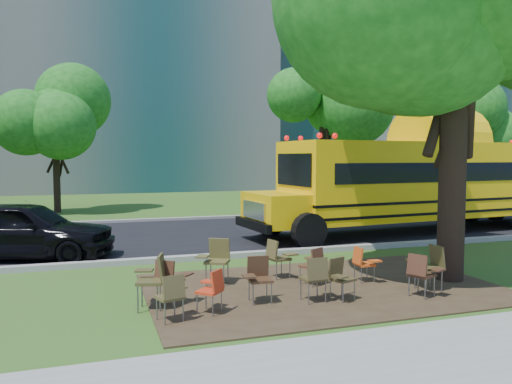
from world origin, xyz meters
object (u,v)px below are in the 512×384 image
object	(u,v)px
chair_5	(340,275)
chair_11	(314,262)
chair_3	(258,275)
chair_4	(316,275)
chair_1	(170,277)
chair_0	(172,293)
chair_7	(422,271)
chair_12	(363,261)
chair_2	(212,287)
chair_6	(430,263)
school_bus	(434,180)
chair_10	(278,255)
chair_8	(154,275)
chair_9	(216,256)
black_car	(23,230)

from	to	relation	value
chair_5	chair_11	bearing A→B (deg)	-109.07
chair_3	chair_4	size ratio (longest dim) A/B	0.99
chair_1	chair_3	bearing A→B (deg)	28.88
chair_0	chair_7	xyz separation A→B (m)	(4.65, -0.07, 0.03)
chair_12	chair_3	bearing A→B (deg)	-73.52
chair_2	chair_6	bearing A→B (deg)	-46.16
school_bus	chair_12	size ratio (longest dim) A/B	17.05
chair_5	chair_3	bearing A→B (deg)	-32.16
chair_4	chair_5	xyz separation A→B (m)	(0.49, 0.00, -0.04)
chair_6	chair_12	world-z (taller)	chair_6
chair_10	chair_1	bearing A→B (deg)	-76.12
chair_0	chair_8	distance (m)	0.86
chair_10	chair_4	bearing A→B (deg)	-10.55
chair_3	chair_4	world-z (taller)	chair_4
chair_12	school_bus	bearing A→B (deg)	134.40
chair_9	chair_10	size ratio (longest dim) A/B	1.09
school_bus	chair_2	world-z (taller)	school_bus
black_car	school_bus	bearing A→B (deg)	-68.50
chair_4	chair_9	distance (m)	2.34
chair_11	chair_6	bearing A→B (deg)	-56.19
chair_0	chair_6	world-z (taller)	chair_6
chair_4	chair_6	distance (m)	2.52
chair_1	chair_4	world-z (taller)	chair_4
chair_10	chair_6	bearing A→B (deg)	43.38
chair_4	school_bus	bearing A→B (deg)	39.45
black_car	chair_10	bearing A→B (deg)	-108.66
chair_4	chair_8	xyz separation A→B (m)	(-2.82, 0.56, 0.07)
chair_5	chair_10	distance (m)	1.94
chair_0	chair_1	bearing A→B (deg)	67.71
chair_9	chair_2	bearing A→B (deg)	102.69
chair_1	chair_5	size ratio (longest dim) A/B	1.06
chair_4	chair_1	bearing A→B (deg)	163.28
chair_7	chair_9	size ratio (longest dim) A/B	0.89
chair_1	chair_12	bearing A→B (deg)	46.35
chair_6	chair_9	distance (m)	4.30
chair_9	chair_12	world-z (taller)	chair_9
chair_1	chair_7	world-z (taller)	chair_7
chair_1	chair_7	xyz separation A→B (m)	(4.55, -1.02, 0.01)
school_bus	chair_3	bearing A→B (deg)	-149.12
chair_1	chair_6	bearing A→B (deg)	34.95
chair_5	chair_12	xyz separation A→B (m)	(1.07, 1.00, -0.02)
chair_2	chair_1	bearing A→B (deg)	82.58
chair_3	chair_6	world-z (taller)	chair_6
chair_5	chair_11	world-z (taller)	chair_11
chair_0	chair_4	bearing A→B (deg)	-10.54
chair_1	chair_11	xyz separation A→B (m)	(3.01, 0.44, -0.02)
chair_7	chair_10	world-z (taller)	chair_10
chair_0	chair_12	xyz separation A→B (m)	(4.19, 1.28, -0.02)
chair_0	chair_7	world-z (taller)	chair_7
chair_11	chair_10	bearing A→B (deg)	94.85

